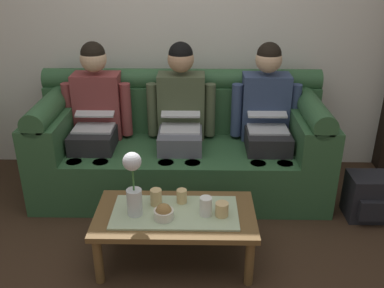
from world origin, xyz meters
name	(u,v)px	position (x,y,z in m)	size (l,w,h in m)	color
ground_plane	(174,280)	(0.00, 0.00, 0.00)	(14.00, 14.00, 0.00)	#382619
back_wall_patterned	(182,4)	(0.00, 1.70, 1.45)	(6.00, 0.12, 2.90)	silver
couch	(181,147)	(0.00, 1.17, 0.37)	(2.32, 0.88, 0.96)	#2D5633
person_left	(96,114)	(-0.69, 1.17, 0.66)	(0.56, 0.67, 1.22)	#232326
person_middle	(181,114)	(0.00, 1.17, 0.66)	(0.56, 0.67, 1.22)	#595B66
person_right	(267,115)	(0.69, 1.17, 0.66)	(0.56, 0.67, 1.22)	#232326
coffee_table	(175,218)	(0.00, 0.20, 0.32)	(1.01, 0.54, 0.37)	brown
flower_vase	(133,183)	(-0.25, 0.17, 0.59)	(0.11, 0.11, 0.42)	silver
snack_bowl	(164,213)	(-0.06, 0.12, 0.41)	(0.12, 0.12, 0.10)	silver
cup_near_left	(206,206)	(0.19, 0.17, 0.43)	(0.08, 0.08, 0.12)	white
cup_near_right	(156,197)	(-0.13, 0.28, 0.42)	(0.07, 0.07, 0.11)	#DBB77A
cup_far_center	(182,196)	(0.04, 0.31, 0.42)	(0.07, 0.07, 0.09)	#DBB77A
cup_far_left	(222,209)	(0.29, 0.16, 0.41)	(0.08, 0.08, 0.09)	#DBB77A
backpack_right	(368,197)	(1.42, 0.72, 0.17)	(0.31, 0.29, 0.35)	black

